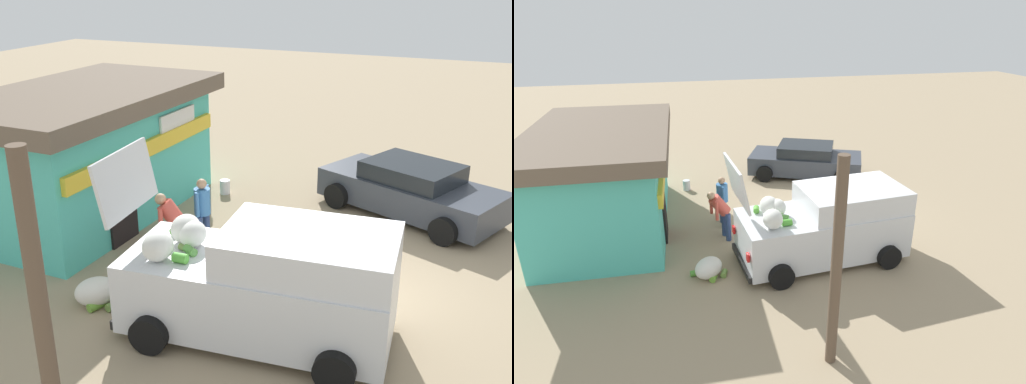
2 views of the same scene
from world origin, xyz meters
TOP-DOWN VIEW (x-y plane):
  - ground_plane at (0.00, 0.00)m, footprint 60.00×60.00m
  - storefront_bar at (1.20, 6.43)m, footprint 6.54×3.97m
  - delivery_van at (-1.95, 0.74)m, footprint 2.49×4.59m
  - parked_sedan at (4.07, -0.56)m, footprint 3.37×4.62m
  - vendor_standing at (0.51, 3.13)m, footprint 0.57×0.36m
  - customer_bending at (-0.37, 3.29)m, footprint 0.60×0.68m
  - unloaded_banana_pile at (-2.21, 3.83)m, footprint 0.95×0.95m
  - paint_bucket at (3.57, 4.10)m, footprint 0.26×0.26m
  - utility_pole at (-5.49, 1.87)m, footprint 0.20×0.20m

SIDE VIEW (x-z plane):
  - ground_plane at x=0.00m, z-range 0.00..0.00m
  - paint_bucket at x=3.57m, z-range 0.00..0.37m
  - unloaded_banana_pile at x=-2.21m, z-range -0.02..0.47m
  - parked_sedan at x=4.07m, z-range -0.02..1.25m
  - vendor_standing at x=0.51m, z-range 0.12..1.66m
  - customer_bending at x=-0.37m, z-range 0.14..1.64m
  - delivery_van at x=-1.95m, z-range -0.49..2.41m
  - storefront_bar at x=1.20m, z-range 0.05..3.06m
  - utility_pole at x=-5.49m, z-range 0.00..4.04m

